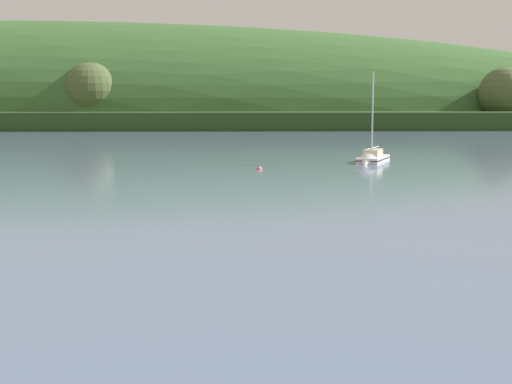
% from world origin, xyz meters
% --- Properties ---
extents(far_shoreline_hill, '(524.44, 137.27, 58.60)m').
position_xyz_m(far_shoreline_hill, '(-47.24, 204.95, 0.17)').
color(far_shoreline_hill, '#27431B').
rests_on(far_shoreline_hill, ground).
extents(sailboat_near_mooring, '(5.83, 7.96, 11.25)m').
position_xyz_m(sailboat_near_mooring, '(18.46, 70.06, 0.18)').
color(sailboat_near_mooring, white).
rests_on(sailboat_near_mooring, ground).
extents(mooring_buoy_off_fishing_boat, '(0.64, 0.64, 0.72)m').
position_xyz_m(mooring_buoy_off_fishing_boat, '(5.00, 64.12, 0.00)').
color(mooring_buoy_off_fishing_boat, '#E06675').
rests_on(mooring_buoy_off_fishing_boat, ground).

